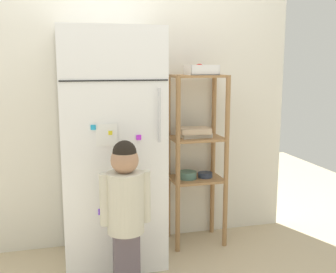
{
  "coord_description": "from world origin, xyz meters",
  "views": [
    {
      "loc": [
        -0.48,
        -2.83,
        1.41
      ],
      "look_at": [
        0.28,
        0.02,
        0.89
      ],
      "focal_mm": 44.18,
      "sensor_mm": 36.0,
      "label": 1
    }
  ],
  "objects_px": {
    "refrigerator": "(111,148)",
    "child_standing": "(125,202)",
    "fruit_bin": "(202,70)",
    "pantry_shelf_unit": "(196,147)"
  },
  "relations": [
    {
      "from": "refrigerator",
      "to": "child_standing",
      "type": "bearing_deg",
      "value": -87.27
    },
    {
      "from": "refrigerator",
      "to": "fruit_bin",
      "type": "height_order",
      "value": "refrigerator"
    },
    {
      "from": "pantry_shelf_unit",
      "to": "fruit_bin",
      "type": "relative_size",
      "value": 6.01
    },
    {
      "from": "refrigerator",
      "to": "child_standing",
      "type": "relative_size",
      "value": 1.71
    },
    {
      "from": "pantry_shelf_unit",
      "to": "fruit_bin",
      "type": "distance_m",
      "value": 0.59
    },
    {
      "from": "refrigerator",
      "to": "fruit_bin",
      "type": "relative_size",
      "value": 7.46
    },
    {
      "from": "child_standing",
      "to": "pantry_shelf_unit",
      "type": "height_order",
      "value": "pantry_shelf_unit"
    },
    {
      "from": "child_standing",
      "to": "pantry_shelf_unit",
      "type": "relative_size",
      "value": 0.73
    },
    {
      "from": "child_standing",
      "to": "fruit_bin",
      "type": "bearing_deg",
      "value": 40.3
    },
    {
      "from": "refrigerator",
      "to": "fruit_bin",
      "type": "distance_m",
      "value": 0.89
    }
  ]
}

